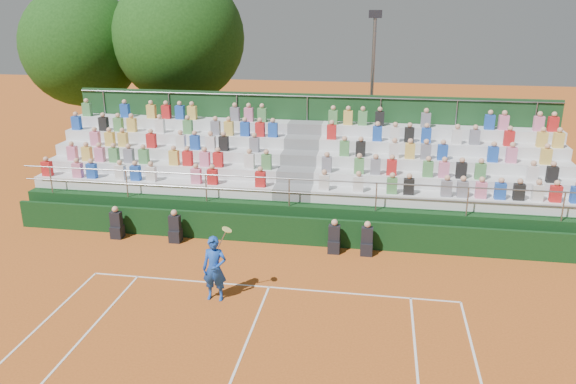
% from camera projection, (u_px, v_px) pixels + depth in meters
% --- Properties ---
extents(ground, '(90.00, 90.00, 0.00)m').
position_uv_depth(ground, '(269.00, 287.00, 16.57)').
color(ground, '#BC5B1F').
rests_on(ground, ground).
extents(courtside_wall, '(20.00, 0.15, 1.00)m').
position_uv_depth(courtside_wall, '(287.00, 230.00, 19.40)').
color(courtside_wall, black).
rests_on(courtside_wall, ground).
extents(line_officials, '(9.22, 0.40, 1.19)m').
position_uv_depth(line_officials, '(245.00, 233.00, 19.20)').
color(line_officials, black).
rests_on(line_officials, ground).
extents(grandstand, '(20.00, 5.20, 4.40)m').
position_uv_depth(grandstand, '(300.00, 185.00, 22.23)').
color(grandstand, black).
rests_on(grandstand, ground).
extents(tennis_player, '(0.88, 0.45, 2.22)m').
position_uv_depth(tennis_player, '(215.00, 269.00, 15.63)').
color(tennis_player, '#1745AE').
rests_on(tennis_player, ground).
extents(tree_west, '(6.11, 6.11, 8.84)m').
position_uv_depth(tree_west, '(82.00, 47.00, 29.04)').
color(tree_west, '#3D2A16').
rests_on(tree_west, ground).
extents(tree_east, '(6.56, 6.56, 9.54)m').
position_uv_depth(tree_east, '(179.00, 38.00, 28.20)').
color(tree_east, '#3D2A16').
rests_on(tree_east, ground).
extents(floodlight_mast, '(0.60, 0.25, 7.64)m').
position_uv_depth(floodlight_mast, '(372.00, 80.00, 26.41)').
color(floodlight_mast, gray).
rests_on(floodlight_mast, ground).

